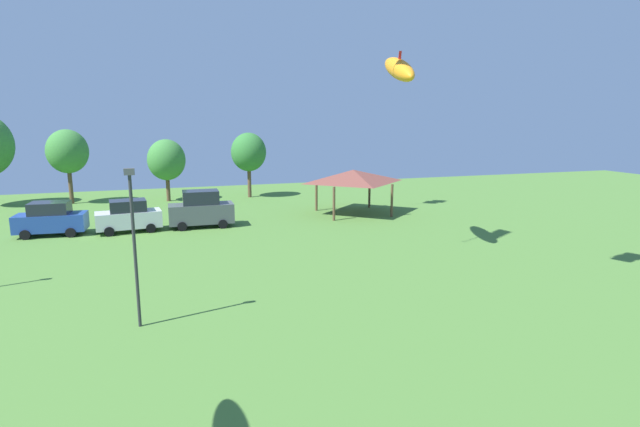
% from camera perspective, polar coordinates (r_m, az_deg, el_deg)
% --- Properties ---
extents(kite_flying_5, '(1.87, 4.95, 2.24)m').
position_cam_1_polar(kite_flying_5, '(28.80, 9.02, 15.99)').
color(kite_flying_5, orange).
extents(parked_car_leftmost, '(4.46, 2.34, 2.26)m').
position_cam_1_polar(parked_car_leftmost, '(37.63, -28.40, -0.54)').
color(parked_car_leftmost, '#234299').
rests_on(parked_car_leftmost, ground).
extents(parked_car_second_from_left, '(4.40, 2.34, 2.22)m').
position_cam_1_polar(parked_car_second_from_left, '(36.53, -21.03, -0.28)').
color(parked_car_second_from_left, silver).
rests_on(parked_car_second_from_left, ground).
extents(parked_car_third_from_left, '(4.53, 2.10, 2.65)m').
position_cam_1_polar(parked_car_third_from_left, '(36.59, -13.42, 0.45)').
color(parked_car_third_from_left, '#4C5156').
rests_on(parked_car_third_from_left, ground).
extents(park_pavilion, '(6.28, 5.71, 3.60)m').
position_cam_1_polar(park_pavilion, '(40.54, 3.81, 4.28)').
color(park_pavilion, brown).
rests_on(park_pavilion, ground).
extents(light_post_1, '(0.36, 0.20, 5.95)m').
position_cam_1_polar(light_post_1, '(19.37, -20.49, -2.76)').
color(light_post_1, '#2D2D33').
rests_on(light_post_1, ground).
extents(treeline_tree_1, '(3.57, 3.57, 6.73)m').
position_cam_1_polar(treeline_tree_1, '(50.50, -26.91, 6.32)').
color(treeline_tree_1, brown).
rests_on(treeline_tree_1, ground).
extents(treeline_tree_2, '(3.46, 3.46, 5.79)m').
position_cam_1_polar(treeline_tree_2, '(48.80, -17.14, 5.86)').
color(treeline_tree_2, brown).
rests_on(treeline_tree_2, ground).
extents(treeline_tree_3, '(3.41, 3.41, 6.32)m').
position_cam_1_polar(treeline_tree_3, '(49.45, -8.16, 6.94)').
color(treeline_tree_3, brown).
rests_on(treeline_tree_3, ground).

